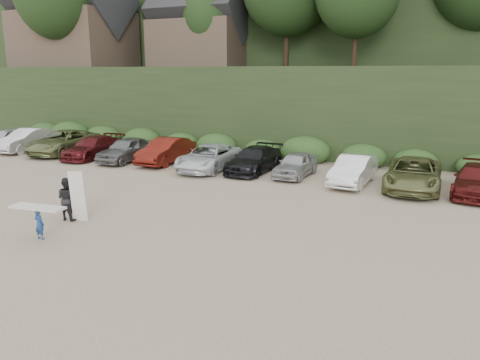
% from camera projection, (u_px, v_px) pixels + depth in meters
% --- Properties ---
extents(ground, '(120.00, 120.00, 0.00)m').
position_uv_depth(ground, '(175.00, 227.00, 17.59)').
color(ground, tan).
rests_on(ground, ground).
extents(hillside_backdrop, '(90.00, 41.50, 28.00)m').
position_uv_depth(hillside_backdrop, '(361.00, 14.00, 46.98)').
color(hillside_backdrop, black).
rests_on(hillside_backdrop, ground).
extents(parked_cars, '(36.53, 6.42, 1.64)m').
position_uv_depth(parked_cars, '(198.00, 155.00, 28.13)').
color(parked_cars, '#B7B7BC').
rests_on(parked_cars, ground).
extents(child_surfer, '(2.03, 0.79, 1.19)m').
position_uv_depth(child_surfer, '(39.00, 217.00, 16.15)').
color(child_surfer, navy).
rests_on(child_surfer, ground).
extents(adult_surfer, '(1.29, 0.66, 2.01)m').
position_uv_depth(adult_surfer, '(68.00, 199.00, 18.23)').
color(adult_surfer, black).
rests_on(adult_surfer, ground).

